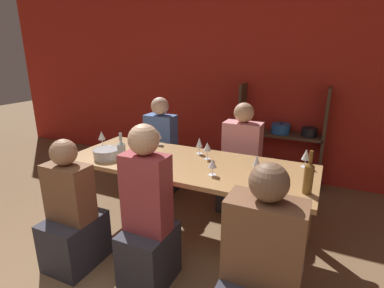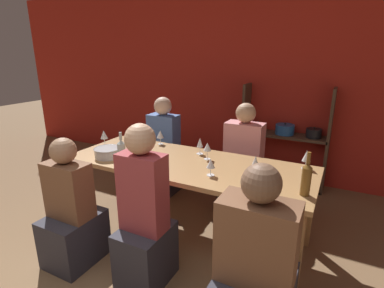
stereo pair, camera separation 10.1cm
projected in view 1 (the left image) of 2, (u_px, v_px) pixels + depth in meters
name	position (u px, v px, depth m)	size (l,w,h in m)	color
wall_back_red	(239.00, 82.00, 4.29)	(8.80, 0.06, 2.70)	red
shelf_unit	(281.00, 145.00, 4.07)	(1.12, 0.30, 1.35)	#4C3828
dining_table	(188.00, 171.00, 2.83)	(2.31, 0.88, 0.77)	#AD7F4C
mixing_bowl	(107.00, 153.00, 2.89)	(0.26, 0.26, 0.09)	#B7BABC
wine_bottle_green	(309.00, 177.00, 2.15)	(0.07, 0.07, 0.33)	brown
wine_bottle_dark	(122.00, 152.00, 2.70)	(0.07, 0.07, 0.30)	#B2C6C1
wine_glass_empty_a	(131.00, 135.00, 3.25)	(0.07, 0.07, 0.17)	white
wine_glass_red_a	(102.00, 136.00, 3.22)	(0.08, 0.08, 0.17)	white
wine_glass_red_b	(140.00, 139.00, 3.19)	(0.06, 0.06, 0.15)	white
wine_glass_red_c	(148.00, 154.00, 2.65)	(0.07, 0.07, 0.17)	white
wine_glass_red_d	(145.00, 147.00, 2.88)	(0.07, 0.07, 0.15)	white
wine_glass_white_a	(137.00, 132.00, 3.44)	(0.07, 0.07, 0.16)	white
wine_glass_white_b	(207.00, 147.00, 2.85)	(0.08, 0.08, 0.17)	white
wine_glass_empty_b	(257.00, 161.00, 2.49)	(0.07, 0.07, 0.17)	white
wine_glass_white_c	(212.00, 164.00, 2.48)	(0.07, 0.07, 0.14)	white
wine_glass_white_d	(159.00, 135.00, 3.30)	(0.08, 0.08, 0.16)	white
wine_glass_white_e	(306.00, 155.00, 2.65)	(0.08, 0.08, 0.17)	white
wine_glass_white_f	(199.00, 143.00, 3.00)	(0.07, 0.07, 0.17)	white
person_near_a	(73.00, 220.00, 2.50)	(0.38, 0.47, 1.12)	#2D2D38
person_far_a	(162.00, 157.00, 3.85)	(0.38, 0.47, 1.23)	#2D2D38
person_near_b	(148.00, 226.00, 2.26)	(0.34, 0.43, 1.29)	#2D2D38
person_far_b	(241.00, 171.00, 3.43)	(0.41, 0.52, 1.24)	#2D2D38
person_near_c	(261.00, 280.00, 1.82)	(0.45, 0.56, 1.19)	#2D2D38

